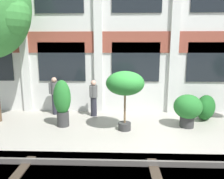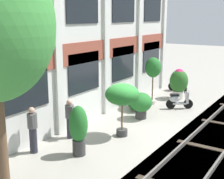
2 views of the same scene
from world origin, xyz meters
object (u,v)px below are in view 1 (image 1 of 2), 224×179
object	(u,v)px
potted_plant_stone_basin	(188,108)
resident_watching_tracks	(94,97)
potted_plant_low_pan	(125,85)
topiary_hedge	(206,107)
resident_by_doorway	(55,95)
potted_plant_fluted_column	(62,100)

from	to	relation	value
potted_plant_stone_basin	resident_watching_tracks	distance (m)	3.78
potted_plant_low_pan	resident_watching_tracks	size ratio (longest dim) A/B	1.36
topiary_hedge	resident_by_doorway	bearing A→B (deg)	175.80
topiary_hedge	potted_plant_low_pan	bearing A→B (deg)	-158.79
potted_plant_stone_basin	resident_by_doorway	bearing A→B (deg)	165.57
resident_watching_tracks	topiary_hedge	distance (m)	4.61
potted_plant_low_pan	resident_by_doorway	xyz separation A→B (m)	(-2.99, 1.74, -0.76)
potted_plant_stone_basin	potted_plant_fluted_column	bearing A→B (deg)	-179.11
resident_watching_tracks	topiary_hedge	bearing A→B (deg)	22.72
topiary_hedge	resident_watching_tracks	bearing A→B (deg)	176.53
potted_plant_stone_basin	resident_by_doorway	world-z (taller)	resident_by_doorway
resident_by_doorway	potted_plant_fluted_column	bearing A→B (deg)	-21.68
potted_plant_fluted_column	potted_plant_low_pan	world-z (taller)	potted_plant_low_pan
potted_plant_low_pan	resident_watching_tracks	world-z (taller)	potted_plant_low_pan
potted_plant_low_pan	topiary_hedge	bearing A→B (deg)	21.21
resident_by_doorway	resident_watching_tracks	xyz separation A→B (m)	(1.71, -0.18, -0.05)
potted_plant_low_pan	resident_by_doorway	bearing A→B (deg)	149.79
resident_by_doorway	topiary_hedge	xyz separation A→B (m)	(6.29, -0.46, -0.38)
resident_watching_tracks	potted_plant_fluted_column	bearing A→B (deg)	-102.47
potted_plant_fluted_column	topiary_hedge	bearing A→B (deg)	9.86
potted_plant_stone_basin	topiary_hedge	xyz separation A→B (m)	(1.00, 0.90, -0.22)
potted_plant_low_pan	resident_watching_tracks	bearing A→B (deg)	129.51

